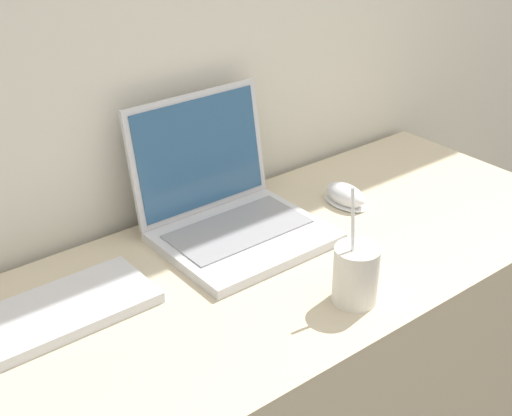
{
  "coord_description": "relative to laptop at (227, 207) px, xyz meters",
  "views": [
    {
      "loc": [
        -0.79,
        -0.58,
        1.45
      ],
      "look_at": [
        -0.06,
        0.33,
        0.82
      ],
      "focal_mm": 50.0,
      "sensor_mm": 36.0,
      "label": 1
    }
  ],
  "objects": [
    {
      "name": "drink_cup",
      "position": [
        0.03,
        -0.32,
        -0.0
      ],
      "size": [
        0.08,
        0.08,
        0.21
      ],
      "color": "silver",
      "rests_on": "desk"
    },
    {
      "name": "computer_mouse",
      "position": [
        0.27,
        -0.06,
        -0.04
      ],
      "size": [
        0.06,
        0.11,
        0.04
      ],
      "color": "white",
      "rests_on": "desk"
    },
    {
      "name": "external_keyboard",
      "position": [
        -0.42,
        -0.05,
        -0.05
      ],
      "size": [
        0.39,
        0.15,
        0.02
      ],
      "color": "silver",
      "rests_on": "desk"
    },
    {
      "name": "laptop",
      "position": [
        0.0,
        0.0,
        0.0
      ],
      "size": [
        0.31,
        0.3,
        0.26
      ],
      "color": "silver",
      "rests_on": "desk"
    },
    {
      "name": "desk",
      "position": [
        0.06,
        -0.14,
        -0.42
      ],
      "size": [
        1.26,
        0.56,
        0.73
      ],
      "color": "beige",
      "rests_on": "ground_plane"
    }
  ]
}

